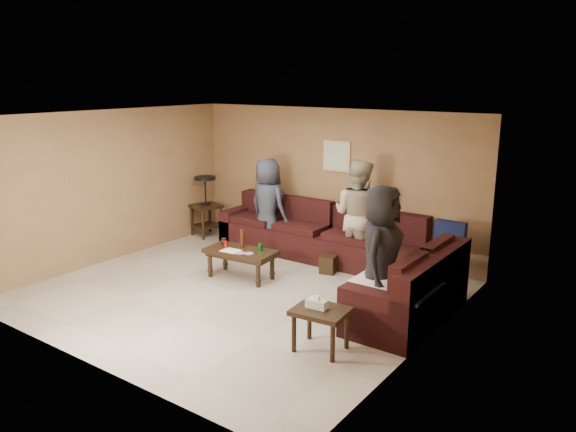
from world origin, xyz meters
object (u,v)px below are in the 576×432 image
object	(u,v)px
coffee_table	(241,254)
person_right	(381,254)
person_left	(268,205)
sectional_sofa	(343,255)
side_table_right	(320,315)
waste_bin	(328,264)
person_middle	(358,215)
end_table_left	(206,205)

from	to	relation	value
coffee_table	person_right	bearing A→B (deg)	-3.73
coffee_table	person_left	distance (m)	1.56
sectional_sofa	side_table_right	distance (m)	2.53
waste_bin	coffee_table	bearing A→B (deg)	-134.96
sectional_sofa	person_middle	world-z (taller)	person_middle
waste_bin	person_left	world-z (taller)	person_left
side_table_right	person_right	xyz separation A→B (m)	(0.17, 1.11, 0.45)
coffee_table	person_middle	xyz separation A→B (m)	(1.22, 1.44, 0.50)
end_table_left	side_table_right	bearing A→B (deg)	-31.94
side_table_right	person_left	bearing A→B (deg)	136.34
person_left	end_table_left	bearing A→B (deg)	8.36
waste_bin	person_right	xyz separation A→B (m)	(1.44, -1.13, 0.73)
sectional_sofa	waste_bin	size ratio (longest dim) A/B	16.58
end_table_left	person_middle	distance (m)	3.31
person_left	person_right	distance (m)	3.35
end_table_left	person_left	bearing A→B (deg)	-1.04
person_middle	person_right	world-z (taller)	person_middle
coffee_table	side_table_right	size ratio (longest dim) A/B	1.75
sectional_sofa	person_left	size ratio (longest dim) A/B	2.83
side_table_right	waste_bin	world-z (taller)	side_table_right
end_table_left	person_middle	size ratio (longest dim) A/B	0.66
person_left	sectional_sofa	bearing A→B (deg)	177.44
waste_bin	end_table_left	bearing A→B (deg)	171.64
sectional_sofa	end_table_left	world-z (taller)	end_table_left
person_right	waste_bin	bearing A→B (deg)	41.91
person_middle	person_right	bearing A→B (deg)	129.69
waste_bin	person_right	bearing A→B (deg)	-38.08
person_left	person_right	world-z (taller)	person_right
end_table_left	side_table_right	world-z (taller)	end_table_left
sectional_sofa	side_table_right	bearing A→B (deg)	-65.45
side_table_right	waste_bin	bearing A→B (deg)	119.58
person_middle	end_table_left	bearing A→B (deg)	3.26
coffee_table	end_table_left	bearing A→B (deg)	145.57
end_table_left	side_table_right	xyz separation A→B (m)	(4.32, -2.69, -0.18)
coffee_table	person_middle	world-z (taller)	person_middle
person_left	person_right	bearing A→B (deg)	161.76
end_table_left	person_right	size ratio (longest dim) A/B	0.67
end_table_left	person_middle	world-z (taller)	person_middle
end_table_left	side_table_right	distance (m)	5.10
coffee_table	waste_bin	xyz separation A→B (m)	(0.97, 0.97, -0.24)
coffee_table	sectional_sofa	bearing A→B (deg)	40.53
sectional_sofa	waste_bin	distance (m)	0.30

